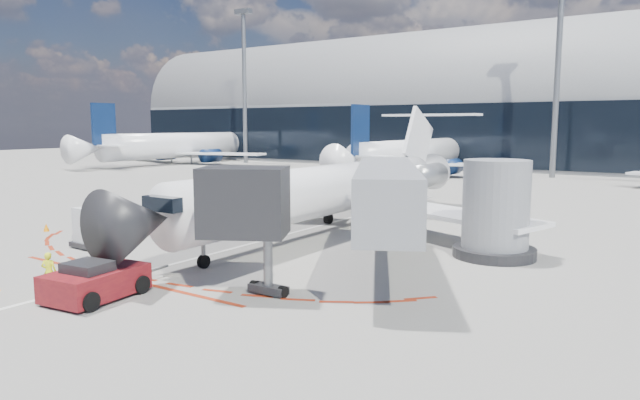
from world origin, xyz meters
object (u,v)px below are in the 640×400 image
Objects in this scene: regional_jet at (338,188)px; uld_container at (97,228)px; ramp_worker at (49,272)px; pushback_tug at (95,281)px.

uld_container is at bearing -124.66° from regional_jet.
uld_container is (-5.57, 6.03, 0.28)m from ramp_worker.
ramp_worker is 8.21m from uld_container.
ramp_worker is 0.67× the size of uld_container.
regional_jet is 17.15m from pushback_tug.
pushback_tug is 2.44× the size of uld_container.
ramp_worker is (-2.28, -0.46, 0.14)m from pushback_tug.
ramp_worker is at bearing -97.68° from regional_jet.
pushback_tug is 9.63m from uld_container.
uld_container is at bearing 138.07° from pushback_tug.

